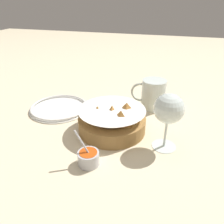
{
  "coord_description": "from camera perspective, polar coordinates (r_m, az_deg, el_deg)",
  "views": [
    {
      "loc": [
        -0.17,
        0.59,
        0.4
      ],
      "look_at": [
        -0.0,
        -0.01,
        0.07
      ],
      "focal_mm": 35.0,
      "sensor_mm": 36.0,
      "label": 1
    }
  ],
  "objects": [
    {
      "name": "wine_glass",
      "position": [
        0.62,
        14.6,
        0.44
      ],
      "size": [
        0.09,
        0.09,
        0.17
      ],
      "color": "silver",
      "rests_on": "ground_plane"
    },
    {
      "name": "food_basket",
      "position": [
        0.72,
        0.08,
        -2.23
      ],
      "size": [
        0.22,
        0.22,
        0.1
      ],
      "color": "olive",
      "rests_on": "ground_plane"
    },
    {
      "name": "beer_mug",
      "position": [
        0.87,
        10.63,
        4.33
      ],
      "size": [
        0.14,
        0.09,
        0.12
      ],
      "color": "silver",
      "rests_on": "ground_plane"
    },
    {
      "name": "sauce_cup",
      "position": [
        0.59,
        -6.17,
        -11.73
      ],
      "size": [
        0.06,
        0.06,
        0.1
      ],
      "color": "#B7B7BC",
      "rests_on": "ground_plane"
    },
    {
      "name": "side_plate",
      "position": [
        0.89,
        -13.64,
        1.16
      ],
      "size": [
        0.23,
        0.23,
        0.01
      ],
      "color": "white",
      "rests_on": "ground_plane"
    },
    {
      "name": "ground_plane",
      "position": [
        0.73,
        -0.12,
        -4.91
      ],
      "size": [
        4.0,
        4.0,
        0.0
      ],
      "primitive_type": "plane",
      "color": "beige"
    }
  ]
}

